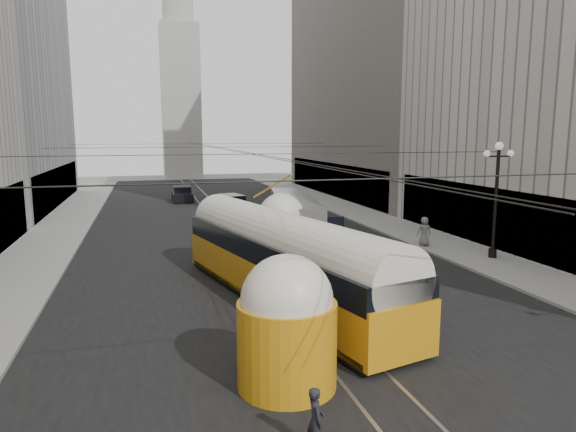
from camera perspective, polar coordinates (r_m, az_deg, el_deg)
road at (r=39.35m, az=-6.74°, el=-1.14°), size 20.00×85.00×0.02m
sidewalk_left at (r=42.81m, az=-23.57°, el=-0.91°), size 4.00×72.00×0.15m
sidewalk_right at (r=45.94m, az=7.53°, el=0.41°), size 4.00×72.00×0.15m
rail_left at (r=39.25m, az=-7.82°, el=-1.18°), size 0.12×85.00×0.04m
rail_right at (r=39.47m, az=-5.66°, el=-1.09°), size 0.12×85.00×0.04m
building_right_far at (r=60.40m, az=10.56°, el=17.85°), size 12.60×32.60×32.60m
distant_tower at (r=86.38m, az=-11.90°, el=14.21°), size 6.00×6.00×31.36m
lamppost_right_mid at (r=30.25m, az=22.14°, el=2.36°), size 1.86×0.44×6.37m
catenary at (r=37.78m, az=-6.49°, el=7.42°), size 25.00×72.00×0.23m
streetcar at (r=21.21m, az=-0.55°, el=-4.75°), size 6.28×16.86×3.79m
city_bus at (r=33.36m, az=0.73°, el=-0.10°), size 4.47×11.88×2.94m
sedan_white_far at (r=46.86m, az=-6.31°, el=1.36°), size 3.06×5.15×1.52m
sedan_dark_far at (r=55.18m, az=-11.66°, el=2.40°), size 2.19×4.99×1.55m
pedestrian_crossing_a at (r=12.07m, az=3.08°, el=-21.68°), size 0.38×0.56×1.50m
pedestrian_sidewalk_right at (r=32.54m, az=14.91°, el=-1.65°), size 0.96×0.68×1.79m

